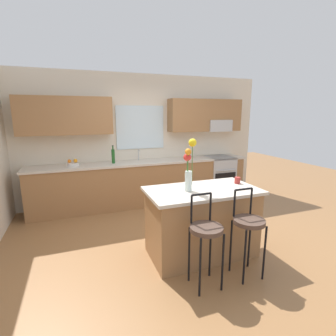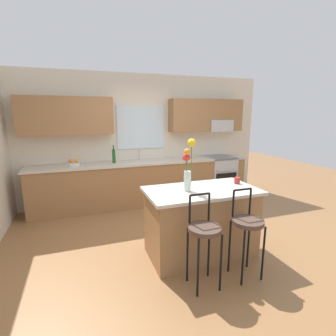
# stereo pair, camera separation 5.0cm
# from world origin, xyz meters

# --- Properties ---
(ground_plane) EXTENTS (14.00, 14.00, 0.00)m
(ground_plane) POSITION_xyz_m (0.00, 0.00, 0.00)
(ground_plane) COLOR olive
(back_wall_assembly) EXTENTS (5.60, 0.50, 2.70)m
(back_wall_assembly) POSITION_xyz_m (0.03, 1.99, 1.51)
(back_wall_assembly) COLOR beige
(back_wall_assembly) RESTS_ON ground
(counter_run) EXTENTS (4.56, 0.64, 0.92)m
(counter_run) POSITION_xyz_m (-0.00, 1.70, 0.47)
(counter_run) COLOR #996B42
(counter_run) RESTS_ON ground
(sink_faucet) EXTENTS (0.02, 0.13, 0.23)m
(sink_faucet) POSITION_xyz_m (-0.08, 1.84, 1.06)
(sink_faucet) COLOR #B7BABC
(sink_faucet) RESTS_ON counter_run
(oven_range) EXTENTS (0.60, 0.64, 0.92)m
(oven_range) POSITION_xyz_m (1.77, 1.68, 0.46)
(oven_range) COLOR #B7BABC
(oven_range) RESTS_ON ground
(kitchen_island) EXTENTS (1.47, 0.81, 0.92)m
(kitchen_island) POSITION_xyz_m (0.20, -0.50, 0.46)
(kitchen_island) COLOR #996B42
(kitchen_island) RESTS_ON ground
(bar_stool_near) EXTENTS (0.36, 0.36, 1.04)m
(bar_stool_near) POSITION_xyz_m (-0.07, -1.11, 0.64)
(bar_stool_near) COLOR black
(bar_stool_near) RESTS_ON ground
(bar_stool_middle) EXTENTS (0.36, 0.36, 1.04)m
(bar_stool_middle) POSITION_xyz_m (0.48, -1.11, 0.64)
(bar_stool_middle) COLOR black
(bar_stool_middle) RESTS_ON ground
(flower_vase) EXTENTS (0.16, 0.13, 0.67)m
(flower_vase) POSITION_xyz_m (-0.00, -0.50, 1.26)
(flower_vase) COLOR silver
(flower_vase) RESTS_ON kitchen_island
(mug_ceramic) EXTENTS (0.08, 0.08, 0.09)m
(mug_ceramic) POSITION_xyz_m (0.80, -0.42, 0.97)
(mug_ceramic) COLOR #A52D28
(mug_ceramic) RESTS_ON kitchen_island
(fruit_bowl_oranges) EXTENTS (0.24, 0.24, 0.13)m
(fruit_bowl_oranges) POSITION_xyz_m (-1.40, 1.70, 0.96)
(fruit_bowl_oranges) COLOR silver
(fruit_bowl_oranges) RESTS_ON counter_run
(bottle_olive_oil) EXTENTS (0.06, 0.06, 0.36)m
(bottle_olive_oil) POSITION_xyz_m (-0.64, 1.70, 1.07)
(bottle_olive_oil) COLOR #1E5923
(bottle_olive_oil) RESTS_ON counter_run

